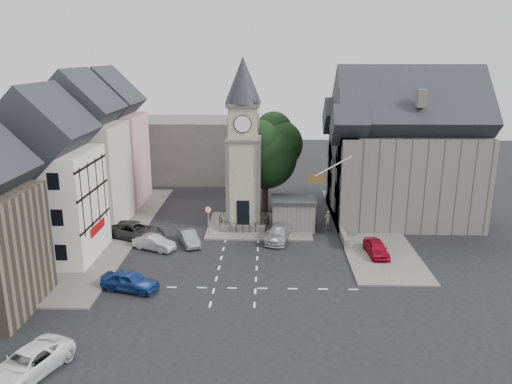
{
  "coord_description": "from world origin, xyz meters",
  "views": [
    {
      "loc": [
        2.42,
        -38.48,
        16.41
      ],
      "look_at": [
        1.26,
        5.0,
        4.36
      ],
      "focal_mm": 35.0,
      "sensor_mm": 36.0,
      "label": 1
    }
  ],
  "objects_px": {
    "clock_tower": "(243,145)",
    "stone_shelter": "(293,213)",
    "car_west_blue": "(130,281)",
    "pedestrian": "(328,220)",
    "car_east_red": "(376,248)"
  },
  "relations": [
    {
      "from": "clock_tower",
      "to": "car_west_blue",
      "type": "xyz_separation_m",
      "value": [
        -7.5,
        -13.99,
        -7.4
      ]
    },
    {
      "from": "clock_tower",
      "to": "pedestrian",
      "type": "distance_m",
      "value": 10.9
    },
    {
      "from": "car_west_blue",
      "to": "pedestrian",
      "type": "height_order",
      "value": "pedestrian"
    },
    {
      "from": "clock_tower",
      "to": "stone_shelter",
      "type": "height_order",
      "value": "clock_tower"
    },
    {
      "from": "car_west_blue",
      "to": "car_east_red",
      "type": "relative_size",
      "value": 1.07
    },
    {
      "from": "car_east_red",
      "to": "stone_shelter",
      "type": "bearing_deg",
      "value": 131.17
    },
    {
      "from": "clock_tower",
      "to": "stone_shelter",
      "type": "xyz_separation_m",
      "value": [
        4.8,
        -0.49,
        -6.57
      ]
    },
    {
      "from": "clock_tower",
      "to": "pedestrian",
      "type": "xyz_separation_m",
      "value": [
        8.16,
        -0.4,
        -7.22
      ]
    },
    {
      "from": "clock_tower",
      "to": "car_east_red",
      "type": "relative_size",
      "value": 4.11
    },
    {
      "from": "car_west_blue",
      "to": "stone_shelter",
      "type": "bearing_deg",
      "value": -26.4
    },
    {
      "from": "clock_tower",
      "to": "stone_shelter",
      "type": "relative_size",
      "value": 3.78
    },
    {
      "from": "clock_tower",
      "to": "car_west_blue",
      "type": "bearing_deg",
      "value": -118.19
    },
    {
      "from": "car_west_blue",
      "to": "car_east_red",
      "type": "distance_m",
      "value": 20.2
    },
    {
      "from": "clock_tower",
      "to": "car_east_red",
      "type": "height_order",
      "value": "clock_tower"
    },
    {
      "from": "clock_tower",
      "to": "stone_shelter",
      "type": "bearing_deg",
      "value": -5.84
    }
  ]
}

